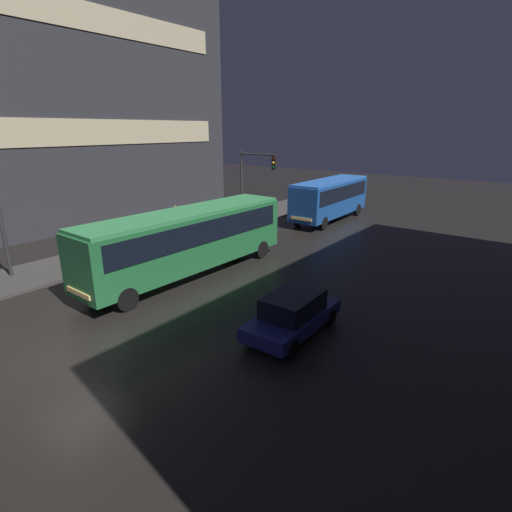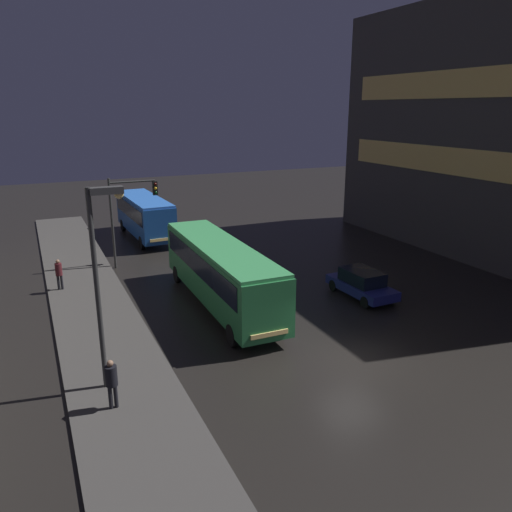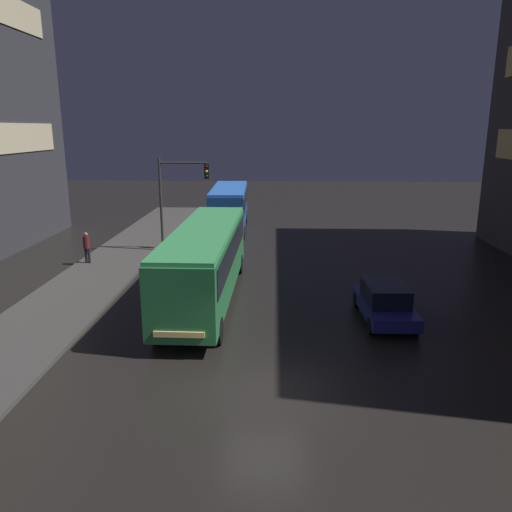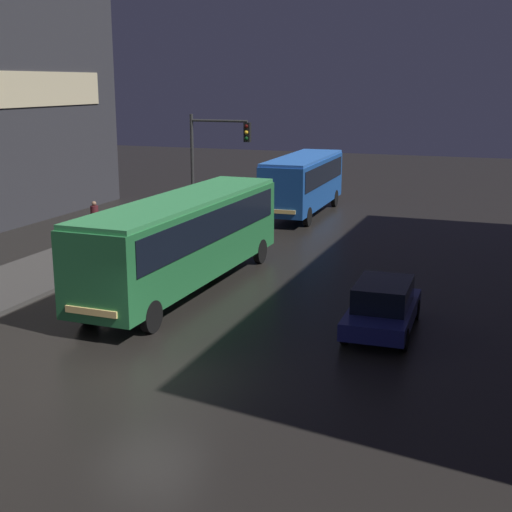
% 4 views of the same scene
% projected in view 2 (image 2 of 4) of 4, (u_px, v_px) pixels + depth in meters
% --- Properties ---
extents(ground_plane, '(120.00, 120.00, 0.00)m').
position_uv_depth(ground_plane, '(352.00, 361.00, 20.58)').
color(ground_plane, black).
extents(sidewalk_left, '(4.00, 48.00, 0.15)m').
position_uv_depth(sidewalk_left, '(93.00, 309.00, 25.65)').
color(sidewalk_left, '#3D3A38').
rests_on(sidewalk_left, ground).
extents(bus_near, '(2.70, 12.00, 3.37)m').
position_uv_depth(bus_near, '(220.00, 268.00, 25.76)').
color(bus_near, '#236B38').
rests_on(bus_near, ground).
extents(bus_far, '(2.74, 9.35, 3.29)m').
position_uv_depth(bus_far, '(145.00, 213.00, 39.46)').
color(bus_far, '#194793').
rests_on(bus_far, ground).
extents(car_taxi, '(1.99, 4.33, 1.53)m').
position_uv_depth(car_taxi, '(362.00, 283.00, 27.41)').
color(car_taxi, navy).
rests_on(car_taxi, ground).
extents(pedestrian_near, '(0.55, 0.55, 1.80)m').
position_uv_depth(pedestrian_near, '(112.00, 379.00, 16.82)').
color(pedestrian_near, black).
rests_on(pedestrian_near, sidewalk_left).
extents(pedestrian_mid, '(0.51, 0.51, 1.77)m').
position_uv_depth(pedestrian_mid, '(59.00, 272.00, 27.99)').
color(pedestrian_mid, black).
rests_on(pedestrian_mid, sidewalk_left).
extents(traffic_light_main, '(3.11, 0.35, 5.85)m').
position_uv_depth(traffic_light_main, '(128.00, 207.00, 31.85)').
color(traffic_light_main, '#2D2D2D').
rests_on(traffic_light_main, ground).
extents(street_lamp_sidewalk, '(1.25, 0.36, 7.39)m').
position_uv_depth(street_lamp_sidewalk, '(102.00, 258.00, 17.16)').
color(street_lamp_sidewalk, '#2D2D2D').
rests_on(street_lamp_sidewalk, sidewalk_left).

